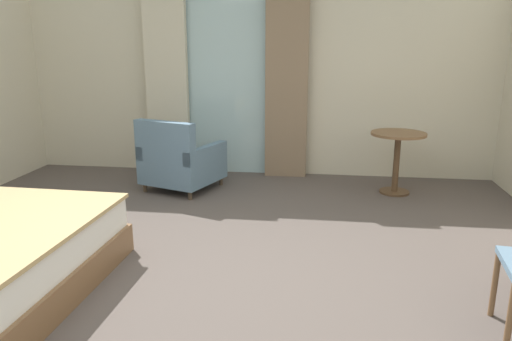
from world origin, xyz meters
The scene contains 7 objects.
ground centered at (0.00, 0.00, -0.05)m, with size 6.64×6.95×0.10m, color #564C47.
wall_back centered at (0.00, 3.22, 1.36)m, with size 6.24×0.12×2.72m, color beige.
balcony_glass_door centered at (-0.37, 3.14, 1.20)m, with size 1.10×0.02×2.39m, color silver.
curtain_panel_left centered at (-1.14, 3.04, 1.29)m, with size 0.54×0.10×2.58m, color beige.
curtain_panel_right centered at (0.40, 3.04, 1.29)m, with size 0.53×0.10×2.58m, color #897056.
armchair_by_window centered at (-0.77, 2.25, 0.33)m, with size 0.97×0.98×0.85m.
round_cafe_table centered at (1.70, 2.45, 0.52)m, with size 0.61×0.61×0.71m.
Camera 1 is at (0.83, -3.03, 1.67)m, focal length 33.78 mm.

